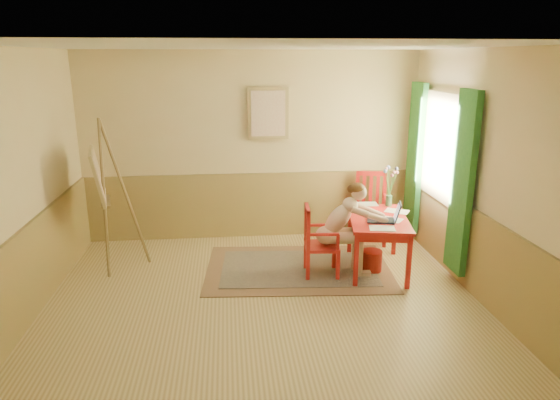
{
  "coord_description": "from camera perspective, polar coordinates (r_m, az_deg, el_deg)",
  "views": [
    {
      "loc": [
        -0.36,
        -5.19,
        2.7
      ],
      "look_at": [
        0.25,
        0.55,
        1.05
      ],
      "focal_mm": 32.26,
      "sensor_mm": 36.0,
      "label": 1
    }
  ],
  "objects": [
    {
      "name": "room",
      "position": [
        5.37,
        -2.04,
        1.91
      ],
      "size": [
        5.04,
        4.54,
        2.84
      ],
      "color": "tan",
      "rests_on": "ground"
    },
    {
      "name": "wainscot",
      "position": [
        6.39,
        -2.47,
        -4.2
      ],
      "size": [
        5.0,
        4.5,
        1.0
      ],
      "color": "#94804B",
      "rests_on": "room"
    },
    {
      "name": "window",
      "position": [
        7.01,
        17.46,
        4.06
      ],
      "size": [
        0.12,
        2.01,
        2.2
      ],
      "color": "white",
      "rests_on": "room"
    },
    {
      "name": "wall_portrait",
      "position": [
        7.47,
        -1.35,
        9.79
      ],
      "size": [
        0.6,
        0.05,
        0.76
      ],
      "color": "tan",
      "rests_on": "room"
    },
    {
      "name": "rug",
      "position": [
        6.71,
        2.07,
        -7.73
      ],
      "size": [
        2.51,
        1.78,
        0.02
      ],
      "color": "#8C7251",
      "rests_on": "room"
    },
    {
      "name": "table",
      "position": [
        6.59,
        11.05,
        -2.67
      ],
      "size": [
        0.91,
        1.31,
        0.72
      ],
      "color": "red",
      "rests_on": "room"
    },
    {
      "name": "chair_left",
      "position": [
        6.38,
        4.34,
        -4.7
      ],
      "size": [
        0.45,
        0.43,
        0.91
      ],
      "color": "red",
      "rests_on": "room"
    },
    {
      "name": "chair_back",
      "position": [
        7.66,
        10.23,
        -0.84
      ],
      "size": [
        0.55,
        0.57,
        1.04
      ],
      "color": "red",
      "rests_on": "room"
    },
    {
      "name": "figure",
      "position": [
        6.36,
        7.33,
        -2.81
      ],
      "size": [
        0.91,
        0.41,
        1.21
      ],
      "color": "beige",
      "rests_on": "room"
    },
    {
      "name": "laptop",
      "position": [
        6.41,
        11.96,
        -1.96
      ],
      "size": [
        0.45,
        0.34,
        0.24
      ],
      "color": "#1E2338",
      "rests_on": "table"
    },
    {
      "name": "papers",
      "position": [
        6.65,
        11.67,
        -1.69
      ],
      "size": [
        0.76,
        1.28,
        0.0
      ],
      "color": "white",
      "rests_on": "table"
    },
    {
      "name": "vase",
      "position": [
        7.03,
        12.33,
        1.36
      ],
      "size": [
        0.27,
        0.27,
        0.56
      ],
      "color": "#3F724C",
      "rests_on": "table"
    },
    {
      "name": "wastebasket",
      "position": [
        6.69,
        10.36,
        -6.81
      ],
      "size": [
        0.34,
        0.34,
        0.28
      ],
      "primitive_type": "cylinder",
      "rotation": [
        0.0,
        0.0,
        -0.4
      ],
      "color": "#A12720",
      "rests_on": "room"
    },
    {
      "name": "easel",
      "position": [
        6.78,
        -19.58,
        1.99
      ],
      "size": [
        0.74,
        0.89,
        1.98
      ],
      "color": "olive",
      "rests_on": "room"
    }
  ]
}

